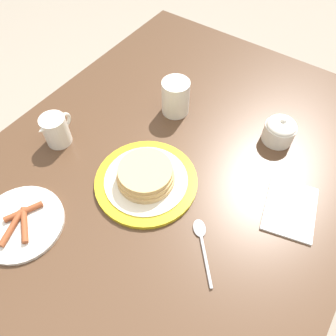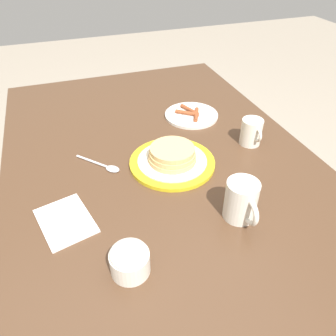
# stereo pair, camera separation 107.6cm
# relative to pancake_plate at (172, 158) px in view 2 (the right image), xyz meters

# --- Properties ---
(ground_plane) EXTENTS (8.00, 8.00, 0.00)m
(ground_plane) POSITION_rel_pancake_plate_xyz_m (-0.03, -0.02, -0.77)
(ground_plane) COLOR gray
(dining_table) EXTENTS (1.43, 0.92, 0.74)m
(dining_table) POSITION_rel_pancake_plate_xyz_m (-0.03, -0.02, -0.13)
(dining_table) COLOR #4C3321
(dining_table) RESTS_ON ground_plane
(pancake_plate) EXTENTS (0.25, 0.25, 0.06)m
(pancake_plate) POSITION_rel_pancake_plate_xyz_m (0.00, 0.00, 0.00)
(pancake_plate) COLOR gold
(pancake_plate) RESTS_ON dining_table
(side_plate_bacon) EXTENTS (0.20, 0.20, 0.02)m
(side_plate_bacon) POSITION_rel_pancake_plate_xyz_m (-0.25, 0.17, -0.01)
(side_plate_bacon) COLOR silver
(side_plate_bacon) RESTS_ON dining_table
(coffee_mug) EXTENTS (0.11, 0.08, 0.10)m
(coffee_mug) POSITION_rel_pancake_plate_xyz_m (0.26, 0.08, 0.03)
(coffee_mug) COLOR silver
(coffee_mug) RESTS_ON dining_table
(creamer_pitcher) EXTENTS (0.11, 0.07, 0.09)m
(creamer_pitcher) POSITION_rel_pancake_plate_xyz_m (-0.03, 0.28, 0.02)
(creamer_pitcher) COLOR silver
(creamer_pitcher) RESTS_ON dining_table
(sugar_bowl) EXTENTS (0.08, 0.08, 0.08)m
(sugar_bowl) POSITION_rel_pancake_plate_xyz_m (0.32, -0.21, 0.02)
(sugar_bowl) COLOR silver
(sugar_bowl) RESTS_ON dining_table
(napkin) EXTENTS (0.18, 0.15, 0.01)m
(napkin) POSITION_rel_pancake_plate_xyz_m (0.13, -0.32, -0.02)
(napkin) COLOR white
(napkin) RESTS_ON dining_table
(spoon) EXTENTS (0.13, 0.12, 0.01)m
(spoon) POSITION_rel_pancake_plate_xyz_m (-0.05, -0.19, -0.02)
(spoon) COLOR silver
(spoon) RESTS_ON dining_table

